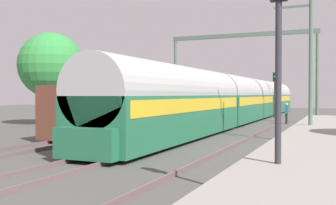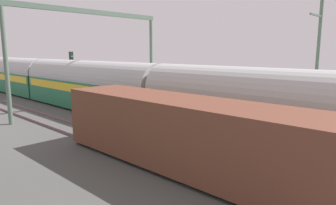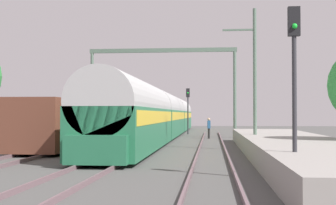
# 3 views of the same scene
# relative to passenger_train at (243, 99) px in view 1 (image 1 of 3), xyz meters

# --- Properties ---
(ground) EXTENTS (120.00, 120.00, 0.00)m
(ground) POSITION_rel_passenger_train_xyz_m (0.00, -21.00, -1.97)
(ground) COLOR #4D4C4A
(track_far_west) EXTENTS (1.52, 60.00, 0.16)m
(track_far_west) POSITION_rel_passenger_train_xyz_m (-4.34, -21.00, -1.89)
(track_far_west) COLOR #6C5359
(track_far_west) RESTS_ON ground
(track_west) EXTENTS (1.52, 60.00, 0.16)m
(track_west) POSITION_rel_passenger_train_xyz_m (0.00, -21.00, -1.89)
(track_west) COLOR #6C5359
(track_west) RESTS_ON ground
(track_east) EXTENTS (1.52, 60.00, 0.16)m
(track_east) POSITION_rel_passenger_train_xyz_m (4.34, -21.00, -1.89)
(track_east) COLOR #6C5359
(track_east) RESTS_ON ground
(passenger_train) EXTENTS (2.93, 49.20, 3.82)m
(passenger_train) POSITION_rel_passenger_train_xyz_m (0.00, 0.00, 0.00)
(passenger_train) COLOR #236B47
(passenger_train) RESTS_ON ground
(freight_car) EXTENTS (2.80, 13.00, 2.70)m
(freight_car) POSITION_rel_passenger_train_xyz_m (-4.34, -14.02, -0.50)
(freight_car) COLOR brown
(freight_car) RESTS_ON ground
(person_crossing) EXTENTS (0.27, 0.42, 1.73)m
(person_crossing) POSITION_rel_passenger_train_xyz_m (4.09, -2.40, -0.94)
(person_crossing) COLOR black
(person_crossing) RESTS_ON ground
(railway_signal_near) EXTENTS (0.36, 0.30, 5.34)m
(railway_signal_near) POSITION_rel_passenger_train_xyz_m (6.83, -27.16, 1.42)
(railway_signal_near) COLOR #2D2D33
(railway_signal_near) RESTS_ON ground
(railway_signal_far) EXTENTS (0.36, 0.30, 4.66)m
(railway_signal_far) POSITION_rel_passenger_train_xyz_m (1.92, 5.99, 1.03)
(railway_signal_far) COLOR #2D2D33
(railway_signal_far) RESTS_ON ground
(catenary_gantry) EXTENTS (13.08, 0.28, 7.86)m
(catenary_gantry) POSITION_rel_passenger_train_xyz_m (0.00, -0.67, 3.70)
(catenary_gantry) COLOR #546C5C
(catenary_gantry) RESTS_ON ground
(catenary_pole_east_mid) EXTENTS (1.90, 0.20, 8.00)m
(catenary_pole_east_mid) POSITION_rel_passenger_train_xyz_m (6.69, -15.16, 2.18)
(catenary_pole_east_mid) COLOR #546C5C
(catenary_pole_east_mid) RESTS_ON ground
(tree_west_background) EXTENTS (5.13, 5.13, 7.29)m
(tree_west_background) POSITION_rel_passenger_train_xyz_m (-12.97, -10.52, 2.74)
(tree_west_background) COLOR #4C3826
(tree_west_background) RESTS_ON ground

